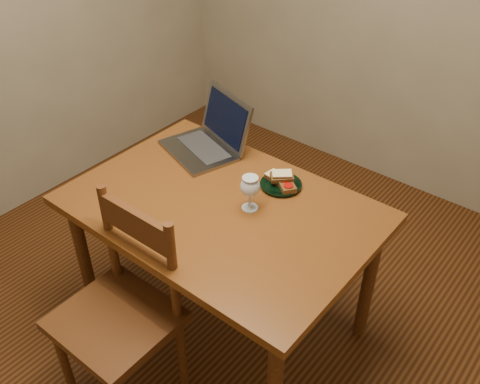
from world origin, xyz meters
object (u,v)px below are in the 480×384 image
Objects in this scene: table at (222,220)px; chair at (119,307)px; milk_glass at (250,193)px; laptop at (211,135)px; plate at (281,185)px.

chair is at bearing -98.06° from table.
chair reaches higher than milk_glass.
chair is 0.96m from laptop.
plate is at bearing 66.77° from table.
plate is at bearing 87.57° from milk_glass.
chair is 2.54× the size of plate.
laptop is at bearing 149.65° from milk_glass.
milk_glass is (-0.01, -0.21, 0.07)m from plate.
milk_glass reaches higher than plate.
table is 8.01× the size of milk_glass.
chair is 0.70m from milk_glass.
laptop reaches higher than chair.
milk_glass is at bearing -12.61° from laptop.
table is 0.57m from chair.
plate is at bearing 76.10° from chair.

